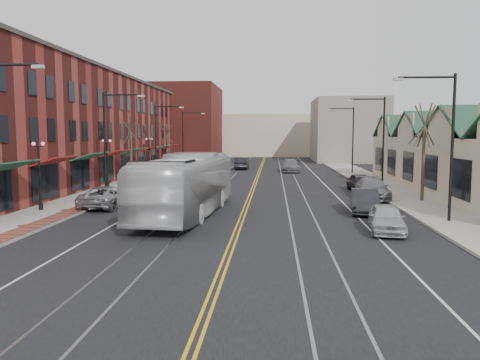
# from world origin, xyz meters

# --- Properties ---
(ground) EXTENTS (160.00, 160.00, 0.00)m
(ground) POSITION_xyz_m (0.00, 0.00, 0.00)
(ground) COLOR black
(ground) RESTS_ON ground
(sidewalk_left) EXTENTS (4.00, 120.00, 0.15)m
(sidewalk_left) POSITION_xyz_m (-12.00, 20.00, 0.07)
(sidewalk_left) COLOR gray
(sidewalk_left) RESTS_ON ground
(sidewalk_right) EXTENTS (4.00, 120.00, 0.15)m
(sidewalk_right) POSITION_xyz_m (12.00, 20.00, 0.07)
(sidewalk_right) COLOR gray
(sidewalk_right) RESTS_ON ground
(building_left) EXTENTS (10.00, 50.00, 11.00)m
(building_left) POSITION_xyz_m (-19.00, 27.00, 5.50)
(building_left) COLOR maroon
(building_left) RESTS_ON ground
(building_right) EXTENTS (8.00, 36.00, 4.60)m
(building_right) POSITION_xyz_m (18.00, 20.00, 2.30)
(building_right) COLOR beige
(building_right) RESTS_ON ground
(backdrop_left) EXTENTS (14.00, 18.00, 14.00)m
(backdrop_left) POSITION_xyz_m (-16.00, 70.00, 7.00)
(backdrop_left) COLOR maroon
(backdrop_left) RESTS_ON ground
(backdrop_mid) EXTENTS (22.00, 14.00, 9.00)m
(backdrop_mid) POSITION_xyz_m (0.00, 85.00, 4.50)
(backdrop_mid) COLOR beige
(backdrop_mid) RESTS_ON ground
(backdrop_right) EXTENTS (12.00, 16.00, 11.00)m
(backdrop_right) POSITION_xyz_m (15.00, 65.00, 5.50)
(backdrop_right) COLOR slate
(backdrop_right) RESTS_ON ground
(streetlight_l_1) EXTENTS (3.33, 0.25, 8.00)m
(streetlight_l_1) POSITION_xyz_m (-11.05, 16.00, 5.03)
(streetlight_l_1) COLOR black
(streetlight_l_1) RESTS_ON sidewalk_left
(streetlight_l_2) EXTENTS (3.33, 0.25, 8.00)m
(streetlight_l_2) POSITION_xyz_m (-11.05, 32.00, 5.03)
(streetlight_l_2) COLOR black
(streetlight_l_2) RESTS_ON sidewalk_left
(streetlight_l_3) EXTENTS (3.33, 0.25, 8.00)m
(streetlight_l_3) POSITION_xyz_m (-11.05, 48.00, 5.03)
(streetlight_l_3) COLOR black
(streetlight_l_3) RESTS_ON sidewalk_left
(streetlight_r_0) EXTENTS (3.33, 0.25, 8.00)m
(streetlight_r_0) POSITION_xyz_m (11.05, 6.00, 5.03)
(streetlight_r_0) COLOR black
(streetlight_r_0) RESTS_ON sidewalk_right
(streetlight_r_1) EXTENTS (3.33, 0.25, 8.00)m
(streetlight_r_1) POSITION_xyz_m (11.05, 22.00, 5.03)
(streetlight_r_1) COLOR black
(streetlight_r_1) RESTS_ON sidewalk_right
(streetlight_r_2) EXTENTS (3.33, 0.25, 8.00)m
(streetlight_r_2) POSITION_xyz_m (11.05, 38.00, 5.03)
(streetlight_r_2) COLOR black
(streetlight_r_2) RESTS_ON sidewalk_right
(lamppost_l_1) EXTENTS (0.84, 0.28, 4.27)m
(lamppost_l_1) POSITION_xyz_m (-12.80, 8.00, 2.20)
(lamppost_l_1) COLOR black
(lamppost_l_1) RESTS_ON sidewalk_left
(lamppost_l_2) EXTENTS (0.84, 0.28, 4.27)m
(lamppost_l_2) POSITION_xyz_m (-12.80, 20.00, 2.20)
(lamppost_l_2) COLOR black
(lamppost_l_2) RESTS_ON sidewalk_left
(lamppost_l_3) EXTENTS (0.84, 0.28, 4.27)m
(lamppost_l_3) POSITION_xyz_m (-12.80, 34.00, 2.20)
(lamppost_l_3) COLOR black
(lamppost_l_3) RESTS_ON sidewalk_left
(tree_left_near) EXTENTS (1.78, 1.37, 6.48)m
(tree_left_near) POSITION_xyz_m (-12.50, 26.00, 3.51)
(tree_left_near) COLOR #382B21
(tree_left_near) RESTS_ON sidewalk_left
(tree_left_far) EXTENTS (1.66, 1.28, 6.02)m
(tree_left_far) POSITION_xyz_m (-12.50, 42.00, 3.28)
(tree_left_far) COLOR #382B21
(tree_left_far) RESTS_ON sidewalk_left
(tree_right_mid) EXTENTS (1.90, 1.46, 6.93)m
(tree_right_mid) POSITION_xyz_m (12.50, 14.00, 3.75)
(tree_right_mid) COLOR #382B21
(tree_right_mid) RESTS_ON sidewalk_right
(manhole_mid) EXTENTS (0.60, 0.60, 0.02)m
(manhole_mid) POSITION_xyz_m (-11.20, 3.00, 0.16)
(manhole_mid) COLOR #592D19
(manhole_mid) RESTS_ON sidewalk_left
(manhole_far) EXTENTS (0.60, 0.60, 0.02)m
(manhole_far) POSITION_xyz_m (-11.20, 8.00, 0.16)
(manhole_far) COLOR #592D19
(manhole_far) RESTS_ON sidewalk_left
(traffic_signal) EXTENTS (0.18, 0.15, 3.80)m
(traffic_signal) POSITION_xyz_m (-10.60, 24.00, 2.35)
(traffic_signal) COLOR black
(traffic_signal) RESTS_ON sidewalk_left
(transit_bus) EXTENTS (4.15, 13.56, 3.72)m
(transit_bus) POSITION_xyz_m (-3.36, 7.34, 1.86)
(transit_bus) COLOR silver
(transit_bus) RESTS_ON ground
(parked_suv) EXTENTS (2.53, 5.27, 1.45)m
(parked_suv) POSITION_xyz_m (-9.30, 10.14, 0.72)
(parked_suv) COLOR #98999E
(parked_suv) RESTS_ON ground
(parked_car_a) EXTENTS (2.23, 4.33, 1.41)m
(parked_car_a) POSITION_xyz_m (7.50, 3.38, 0.71)
(parked_car_a) COLOR #B7BABF
(parked_car_a) RESTS_ON ground
(parked_car_b) EXTENTS (2.15, 4.70, 1.49)m
(parked_car_b) POSITION_xyz_m (7.50, 9.08, 0.75)
(parked_car_b) COLOR #232328
(parked_car_b) RESTS_ON ground
(parked_car_c) EXTENTS (2.50, 5.54, 1.58)m
(parked_car_c) POSITION_xyz_m (9.30, 15.64, 0.79)
(parked_car_c) COLOR slate
(parked_car_c) RESTS_ON ground
(parked_car_d) EXTENTS (2.11, 4.62, 1.53)m
(parked_car_d) POSITION_xyz_m (9.30, 20.09, 0.77)
(parked_car_d) COLOR black
(parked_car_d) RESTS_ON ground
(distant_car_left) EXTENTS (1.80, 4.98, 1.63)m
(distant_car_left) POSITION_xyz_m (-2.53, 44.44, 0.82)
(distant_car_left) COLOR black
(distant_car_left) RESTS_ON ground
(distant_car_right) EXTENTS (2.28, 5.60, 1.62)m
(distant_car_right) POSITION_xyz_m (4.02, 40.29, 0.81)
(distant_car_right) COLOR slate
(distant_car_right) RESTS_ON ground
(distant_car_far) EXTENTS (1.79, 4.40, 1.50)m
(distant_car_far) POSITION_xyz_m (-8.36, 59.81, 0.75)
(distant_car_far) COLOR #9CA0A3
(distant_car_far) RESTS_ON ground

